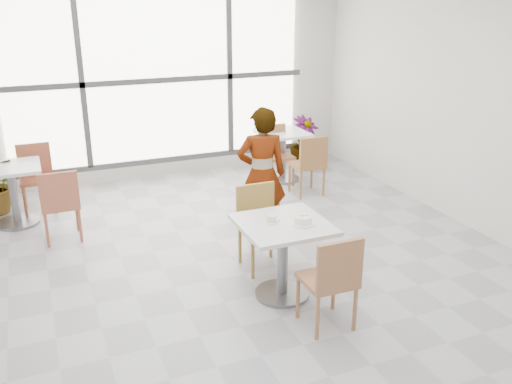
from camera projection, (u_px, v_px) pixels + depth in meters
name	position (u px, v px, depth m)	size (l,w,h in m)	color
floor	(245.00, 274.00, 5.69)	(7.00, 7.00, 0.00)	#9E9EA5
wall_back	(158.00, 80.00, 8.21)	(6.00, 6.00, 0.00)	silver
wall_right	(490.00, 107.00, 6.25)	(7.00, 7.00, 0.00)	silver
window	(159.00, 80.00, 8.15)	(4.60, 0.07, 2.52)	white
main_table	(283.00, 245.00, 5.12)	(0.80, 0.80, 0.75)	silver
chair_near	(332.00, 277.00, 4.60)	(0.42, 0.42, 0.87)	#A16A45
chair_far	(259.00, 221.00, 5.73)	(0.42, 0.42, 0.87)	#A3803A
oatmeal_bowl	(303.00, 220.00, 4.99)	(0.21, 0.21, 0.10)	white
coffee_cup	(271.00, 219.00, 5.05)	(0.16, 0.13, 0.07)	white
person	(262.00, 174.00, 6.28)	(0.57, 0.37, 1.55)	black
bg_table_left	(13.00, 187.00, 6.75)	(0.70, 0.70, 0.75)	silver
bg_table_right	(283.00, 149.00, 8.37)	(0.70, 0.70, 0.75)	white
bg_chair_left_near	(60.00, 201.00, 6.26)	(0.42, 0.42, 0.87)	#A2563D
bg_chair_left_far	(36.00, 173.00, 7.23)	(0.42, 0.42, 0.87)	#9B4D35
bg_chair_right_near	(310.00, 162.00, 7.70)	(0.42, 0.42, 0.87)	olive
bg_chair_right_far	(275.00, 150.00, 8.24)	(0.42, 0.42, 0.87)	#945F3A
plant_right	(304.00, 142.00, 8.98)	(0.47, 0.47, 0.84)	#427834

